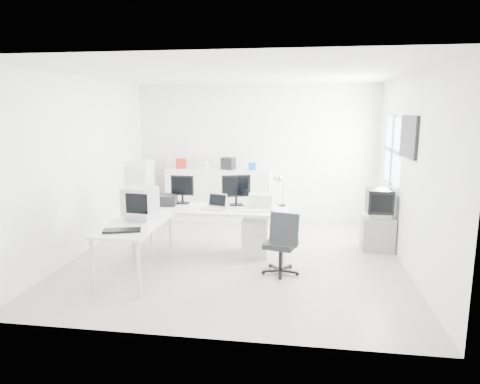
# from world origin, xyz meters

# --- Properties ---
(floor) EXTENTS (5.00, 5.00, 0.01)m
(floor) POSITION_xyz_m (0.00, 0.00, 0.00)
(floor) COLOR beige
(floor) RESTS_ON ground
(ceiling) EXTENTS (5.00, 5.00, 0.01)m
(ceiling) POSITION_xyz_m (0.00, 0.00, 2.80)
(ceiling) COLOR white
(ceiling) RESTS_ON back_wall
(back_wall) EXTENTS (5.00, 0.02, 2.80)m
(back_wall) POSITION_xyz_m (0.00, 2.50, 1.40)
(back_wall) COLOR white
(back_wall) RESTS_ON floor
(left_wall) EXTENTS (0.02, 5.00, 2.80)m
(left_wall) POSITION_xyz_m (-2.50, 0.00, 1.40)
(left_wall) COLOR white
(left_wall) RESTS_ON floor
(right_wall) EXTENTS (0.02, 5.00, 2.80)m
(right_wall) POSITION_xyz_m (2.50, 0.00, 1.40)
(right_wall) COLOR white
(right_wall) RESTS_ON floor
(window) EXTENTS (0.02, 1.20, 1.10)m
(window) POSITION_xyz_m (2.48, 1.20, 1.60)
(window) COLOR white
(window) RESTS_ON right_wall
(wall_picture) EXTENTS (0.04, 0.90, 0.60)m
(wall_picture) POSITION_xyz_m (2.47, 0.10, 1.90)
(wall_picture) COLOR black
(wall_picture) RESTS_ON right_wall
(main_desk) EXTENTS (2.40, 0.80, 0.75)m
(main_desk) POSITION_xyz_m (-0.44, 0.11, 0.38)
(main_desk) COLOR white
(main_desk) RESTS_ON floor
(side_desk) EXTENTS (0.70, 1.40, 0.75)m
(side_desk) POSITION_xyz_m (-1.29, -0.99, 0.38)
(side_desk) COLOR white
(side_desk) RESTS_ON floor
(drawer_pedestal) EXTENTS (0.40, 0.50, 0.60)m
(drawer_pedestal) POSITION_xyz_m (0.26, 0.16, 0.30)
(drawer_pedestal) COLOR white
(drawer_pedestal) RESTS_ON floor
(inkjet_printer) EXTENTS (0.51, 0.42, 0.16)m
(inkjet_printer) POSITION_xyz_m (-1.29, 0.21, 0.83)
(inkjet_printer) COLOR black
(inkjet_printer) RESTS_ON main_desk
(lcd_monitor_small) EXTENTS (0.39, 0.23, 0.48)m
(lcd_monitor_small) POSITION_xyz_m (-0.99, 0.36, 0.99)
(lcd_monitor_small) COLOR black
(lcd_monitor_small) RESTS_ON main_desk
(lcd_monitor_large) EXTENTS (0.50, 0.33, 0.49)m
(lcd_monitor_large) POSITION_xyz_m (-0.09, 0.36, 0.99)
(lcd_monitor_large) COLOR black
(lcd_monitor_large) RESTS_ON main_desk
(laptop) EXTENTS (0.39, 0.40, 0.20)m
(laptop) POSITION_xyz_m (-0.39, 0.01, 0.85)
(laptop) COLOR #B7B7BA
(laptop) RESTS_ON main_desk
(white_keyboard) EXTENTS (0.47, 0.23, 0.02)m
(white_keyboard) POSITION_xyz_m (0.21, -0.04, 0.76)
(white_keyboard) COLOR white
(white_keyboard) RESTS_ON main_desk
(white_mouse) EXTENTS (0.07, 0.07, 0.07)m
(white_mouse) POSITION_xyz_m (0.51, 0.01, 0.78)
(white_mouse) COLOR white
(white_mouse) RESTS_ON main_desk
(laser_printer) EXTENTS (0.39, 0.34, 0.21)m
(laser_printer) POSITION_xyz_m (0.31, 0.33, 0.85)
(laser_printer) COLOR silver
(laser_printer) RESTS_ON main_desk
(desk_lamp) EXTENTS (0.18, 0.18, 0.50)m
(desk_lamp) POSITION_xyz_m (0.66, 0.41, 1.00)
(desk_lamp) COLOR silver
(desk_lamp) RESTS_ON main_desk
(crt_monitor) EXTENTS (0.45, 0.45, 0.46)m
(crt_monitor) POSITION_xyz_m (-1.29, -0.74, 0.98)
(crt_monitor) COLOR #B7B7BA
(crt_monitor) RESTS_ON side_desk
(black_keyboard) EXTENTS (0.50, 0.32, 0.03)m
(black_keyboard) POSITION_xyz_m (-1.29, -1.39, 0.77)
(black_keyboard) COLOR black
(black_keyboard) RESTS_ON side_desk
(office_chair) EXTENTS (0.66, 0.66, 0.93)m
(office_chair) POSITION_xyz_m (0.70, -0.61, 0.46)
(office_chair) COLOR #222527
(office_chair) RESTS_ON floor
(tv_cabinet) EXTENTS (0.51, 0.42, 0.56)m
(tv_cabinet) POSITION_xyz_m (2.22, 0.66, 0.28)
(tv_cabinet) COLOR gray
(tv_cabinet) RESTS_ON floor
(crt_tv) EXTENTS (0.50, 0.48, 0.45)m
(crt_tv) POSITION_xyz_m (2.22, 0.66, 0.78)
(crt_tv) COLOR black
(crt_tv) RESTS_ON tv_cabinet
(sideboard) EXTENTS (2.16, 0.54, 1.08)m
(sideboard) POSITION_xyz_m (-0.75, 2.24, 0.54)
(sideboard) COLOR white
(sideboard) RESTS_ON floor
(clutter_box_a) EXTENTS (0.23, 0.22, 0.20)m
(clutter_box_a) POSITION_xyz_m (-1.55, 2.24, 1.18)
(clutter_box_a) COLOR #A01C16
(clutter_box_a) RESTS_ON sideboard
(clutter_box_b) EXTENTS (0.18, 0.17, 0.15)m
(clutter_box_b) POSITION_xyz_m (-1.05, 2.24, 1.15)
(clutter_box_b) COLOR white
(clutter_box_b) RESTS_ON sideboard
(clutter_box_c) EXTENTS (0.30, 0.28, 0.25)m
(clutter_box_c) POSITION_xyz_m (-0.55, 2.24, 1.20)
(clutter_box_c) COLOR black
(clutter_box_c) RESTS_ON sideboard
(clutter_box_d) EXTENTS (0.15, 0.13, 0.14)m
(clutter_box_d) POSITION_xyz_m (-0.05, 2.24, 1.15)
(clutter_box_d) COLOR #1751A7
(clutter_box_d) RESTS_ON sideboard
(clutter_bottle) EXTENTS (0.07, 0.07, 0.22)m
(clutter_bottle) POSITION_xyz_m (-1.85, 2.28, 1.19)
(clutter_bottle) COLOR white
(clutter_bottle) RESTS_ON sideboard
(filing_cabinet) EXTENTS (0.45, 0.53, 1.28)m
(filing_cabinet) POSITION_xyz_m (-2.28, 1.80, 0.64)
(filing_cabinet) COLOR white
(filing_cabinet) RESTS_ON floor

